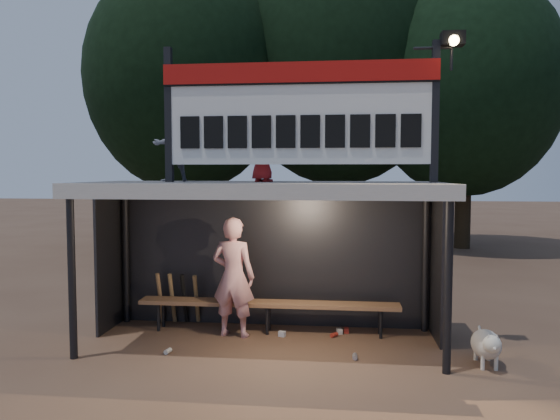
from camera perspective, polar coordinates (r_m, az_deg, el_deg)
The scene contains 13 objects.
ground at distance 8.07m, azimuth -1.78°, elevation -13.77°, with size 80.00×80.00×0.00m, color brown.
player at distance 8.24m, azimuth -4.90°, elevation -6.97°, with size 0.66×0.43×1.80m, color white.
child_a at distance 8.26m, azimuth -11.42°, elevation 6.60°, with size 0.52×0.40×1.06m, color slate.
child_b at distance 7.92m, azimuth -1.80°, elevation 5.98°, with size 0.41×0.27×0.84m, color #AC1A1B.
dugout_shelter at distance 7.96m, azimuth -1.56°, elevation -0.45°, with size 5.10×2.08×2.32m.
scoreboard_assembly at distance 7.67m, azimuth 2.35°, elevation 10.44°, with size 4.10×0.27×1.99m.
bench at distance 8.48m, azimuth -1.25°, elevation -9.85°, with size 4.00×0.35×0.48m.
tree_left at distance 18.59m, azimuth -9.85°, elevation 13.39°, with size 6.46×6.46×9.27m.
tree_mid at distance 19.47m, azimuth 6.24°, elevation 14.94°, with size 7.22×7.22×10.36m.
tree_right at distance 18.72m, azimuth 18.82°, elevation 12.16°, with size 6.08×6.08×8.72m.
dog at distance 7.58m, azimuth 20.80°, elevation -13.00°, with size 0.36×0.81×0.49m.
bats at distance 9.06m, azimuth -10.58°, elevation -9.05°, with size 0.69×0.35×0.84m.
litter at distance 8.16m, azimuth 2.75°, elevation -13.29°, with size 2.60×1.35×0.08m.
Camera 1 is at (1.11, -7.61, 2.46)m, focal length 35.00 mm.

